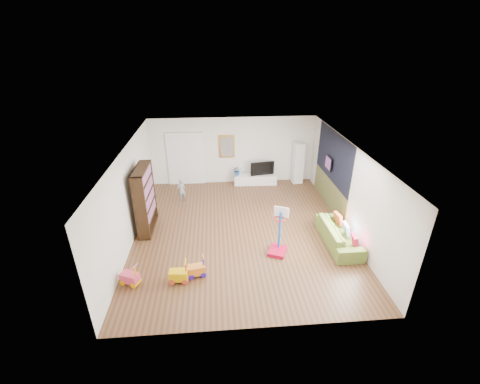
{
  "coord_description": "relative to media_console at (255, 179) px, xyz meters",
  "views": [
    {
      "loc": [
        -0.73,
        -8.48,
        5.53
      ],
      "look_at": [
        0.0,
        0.4,
        1.15
      ],
      "focal_mm": 24.0,
      "sensor_mm": 36.0,
      "label": 1
    }
  ],
  "objects": [
    {
      "name": "pillow_center",
      "position": [
        2.11,
        -4.37,
        0.27
      ],
      "size": [
        0.13,
        0.38,
        0.37
      ],
      "primitive_type": "cube",
      "rotation": [
        0.0,
        0.0,
        -0.1
      ],
      "color": "white",
      "rests_on": "sofa"
    },
    {
      "name": "media_console",
      "position": [
        0.0,
        0.0,
        0.0
      ],
      "size": [
        1.74,
        0.5,
        0.4
      ],
      "primitive_type": "cube",
      "rotation": [
        0.0,
        0.0,
        -0.04
      ],
      "color": "white",
      "rests_on": "ground"
    },
    {
      "name": "artwork_right",
      "position": [
        2.28,
        -1.85,
        1.35
      ],
      "size": [
        0.04,
        0.56,
        0.46
      ],
      "primitive_type": "cube",
      "color": "#7F3F8C",
      "rests_on": "wall_right"
    },
    {
      "name": "basketball_hoop",
      "position": [
        0.04,
        -4.67,
        0.48
      ],
      "size": [
        0.66,
        0.71,
        1.36
      ],
      "primitive_type": "cube",
      "rotation": [
        0.0,
        0.0,
        -0.41
      ],
      "color": "#AC052A",
      "rests_on": "ground"
    },
    {
      "name": "vase_plant",
      "position": [
        -0.74,
        0.01,
        0.4
      ],
      "size": [
        0.37,
        0.33,
        0.4
      ],
      "primitive_type": "imported",
      "rotation": [
        0.0,
        0.0,
        -0.04
      ],
      "color": "#234E88",
      "rests_on": "media_console"
    },
    {
      "name": "wall_right",
      "position": [
        2.36,
        -3.45,
        1.15
      ],
      "size": [
        0.0,
        7.5,
        2.7
      ],
      "primitive_type": "cube",
      "color": "white",
      "rests_on": "ground"
    },
    {
      "name": "ceiling",
      "position": [
        -0.89,
        -3.45,
        2.5
      ],
      "size": [
        6.5,
        7.5,
        0.0
      ],
      "primitive_type": "cube",
      "color": "white",
      "rests_on": "ground"
    },
    {
      "name": "doorway",
      "position": [
        -2.79,
        0.26,
        0.85
      ],
      "size": [
        1.45,
        0.06,
        2.1
      ],
      "primitive_type": "cube",
      "color": "white",
      "rests_on": "ground"
    },
    {
      "name": "tv",
      "position": [
        0.25,
        0.05,
        0.48
      ],
      "size": [
        0.98,
        0.29,
        0.56
      ],
      "primitive_type": "imported",
      "rotation": [
        0.0,
        0.0,
        0.17
      ],
      "color": "black",
      "rests_on": "media_console"
    },
    {
      "name": "floor",
      "position": [
        -0.89,
        -3.45,
        -0.2
      ],
      "size": [
        6.5,
        7.5,
        0.0
      ],
      "primitive_type": "cube",
      "color": "brown",
      "rests_on": "ground"
    },
    {
      "name": "ride_on_orange",
      "position": [
        -2.19,
        -5.45,
        0.08
      ],
      "size": [
        0.46,
        0.33,
        0.57
      ],
      "primitive_type": "cube",
      "rotation": [
        0.0,
        0.0,
        0.17
      ],
      "color": "orange",
      "rests_on": "ground"
    },
    {
      "name": "ride_on_yellow",
      "position": [
        -2.62,
        -5.63,
        0.1
      ],
      "size": [
        0.46,
        0.3,
        0.6
      ],
      "primitive_type": "cube",
      "rotation": [
        0.0,
        0.0,
        -0.05
      ],
      "color": "#E6B401",
      "rests_on": "ground"
    },
    {
      "name": "sofa",
      "position": [
        1.91,
        -4.36,
        0.1
      ],
      "size": [
        0.82,
        2.06,
        0.6
      ],
      "primitive_type": "imported",
      "rotation": [
        0.0,
        0.0,
        1.58
      ],
      "color": "olive",
      "rests_on": "ground"
    },
    {
      "name": "pillow_right",
      "position": [
        2.08,
        -3.78,
        0.27
      ],
      "size": [
        0.16,
        0.38,
        0.37
      ],
      "primitive_type": "cube",
      "rotation": [
        0.0,
        0.0,
        0.16
      ],
      "color": "#D04828",
      "rests_on": "sofa"
    },
    {
      "name": "wall_back",
      "position": [
        -0.89,
        0.3,
        1.15
      ],
      "size": [
        6.5,
        0.0,
        2.7
      ],
      "primitive_type": "cube",
      "color": "silver",
      "rests_on": "ground"
    },
    {
      "name": "wall_left",
      "position": [
        -4.14,
        -3.45,
        1.15
      ],
      "size": [
        0.0,
        7.5,
        2.7
      ],
      "primitive_type": "cube",
      "color": "white",
      "rests_on": "ground"
    },
    {
      "name": "pillow_left",
      "position": [
        2.11,
        -4.96,
        0.27
      ],
      "size": [
        0.15,
        0.39,
        0.38
      ],
      "primitive_type": "cube",
      "rotation": [
        0.0,
        0.0,
        -0.13
      ],
      "color": "#B11339",
      "rests_on": "sofa"
    },
    {
      "name": "navy_accent",
      "position": [
        2.35,
        -2.05,
        1.65
      ],
      "size": [
        0.01,
        3.2,
        1.7
      ],
      "primitive_type": "cube",
      "color": "black",
      "rests_on": "wall_right"
    },
    {
      "name": "painting_back",
      "position": [
        -1.14,
        0.26,
        1.35
      ],
      "size": [
        0.62,
        0.06,
        0.92
      ],
      "primitive_type": "cube",
      "color": "gold",
      "rests_on": "wall_back"
    },
    {
      "name": "ride_on_pink",
      "position": [
        -3.8,
        -5.62,
        0.09
      ],
      "size": [
        0.51,
        0.42,
        0.58
      ],
      "primitive_type": "cube",
      "rotation": [
        0.0,
        0.0,
        -0.41
      ],
      "color": "#D83A58",
      "rests_on": "ground"
    },
    {
      "name": "tall_cabinet",
      "position": [
        1.74,
        0.04,
        0.65
      ],
      "size": [
        0.42,
        0.42,
        1.7
      ],
      "primitive_type": "cube",
      "rotation": [
        0.0,
        0.0,
        0.06
      ],
      "color": "white",
      "rests_on": "ground"
    },
    {
      "name": "wall_front",
      "position": [
        -0.89,
        -7.2,
        1.15
      ],
      "size": [
        6.5,
        0.0,
        2.7
      ],
      "primitive_type": "cube",
      "color": "silver",
      "rests_on": "ground"
    },
    {
      "name": "child",
      "position": [
        -2.88,
        -1.27,
        0.23
      ],
      "size": [
        0.37,
        0.31,
        0.87
      ],
      "primitive_type": "imported",
      "rotation": [
        0.0,
        0.0,
        3.54
      ],
      "color": "gray",
      "rests_on": "ground"
    },
    {
      "name": "bookshelf",
      "position": [
        -3.8,
        -3.07,
        0.82
      ],
      "size": [
        0.39,
        1.41,
        2.05
      ],
      "primitive_type": "cube",
      "rotation": [
        0.0,
        0.0,
        -0.02
      ],
      "color": "black",
      "rests_on": "ground"
    },
    {
      "name": "olive_wainscot",
      "position": [
        2.35,
        -2.05,
        0.3
      ],
      "size": [
        0.01,
        3.2,
        1.0
      ],
      "primitive_type": "cube",
      "color": "brown",
      "rests_on": "wall_right"
    }
  ]
}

